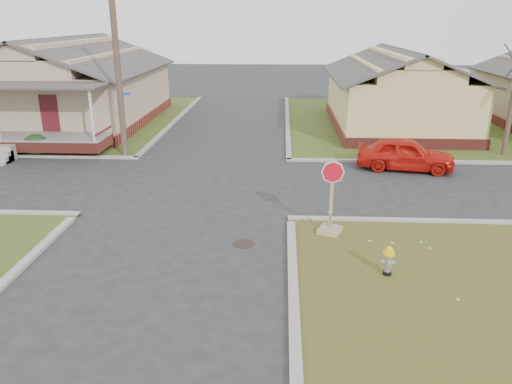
{
  "coord_description": "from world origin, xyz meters",
  "views": [
    {
      "loc": [
        3.26,
        -13.81,
        6.28
      ],
      "look_at": [
        2.47,
        1.0,
        1.1
      ],
      "focal_mm": 35.0,
      "sensor_mm": 36.0,
      "label": 1
    }
  ],
  "objects_px": {
    "fire_hydrant": "(388,259)",
    "stop_sign": "(330,218)",
    "utility_pole": "(117,56)",
    "red_sedan": "(405,154)"
  },
  "relations": [
    {
      "from": "stop_sign",
      "to": "fire_hydrant",
      "type": "bearing_deg",
      "value": -41.69
    },
    {
      "from": "fire_hydrant",
      "to": "stop_sign",
      "type": "xyz_separation_m",
      "value": [
        -1.24,
        2.58,
        0.06
      ]
    },
    {
      "from": "utility_pole",
      "to": "fire_hydrant",
      "type": "xyz_separation_m",
      "value": [
        10.22,
        -11.15,
        -4.17
      ]
    },
    {
      "from": "utility_pole",
      "to": "red_sedan",
      "type": "height_order",
      "value": "utility_pole"
    },
    {
      "from": "fire_hydrant",
      "to": "stop_sign",
      "type": "distance_m",
      "value": 2.87
    },
    {
      "from": "fire_hydrant",
      "to": "red_sedan",
      "type": "xyz_separation_m",
      "value": [
        2.62,
        9.74,
        0.21
      ]
    },
    {
      "from": "utility_pole",
      "to": "stop_sign",
      "type": "height_order",
      "value": "utility_pole"
    },
    {
      "from": "utility_pole",
      "to": "stop_sign",
      "type": "bearing_deg",
      "value": -43.65
    },
    {
      "from": "stop_sign",
      "to": "red_sedan",
      "type": "bearing_deg",
      "value": 84.24
    },
    {
      "from": "red_sedan",
      "to": "stop_sign",
      "type": "bearing_deg",
      "value": 162.3
    }
  ]
}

